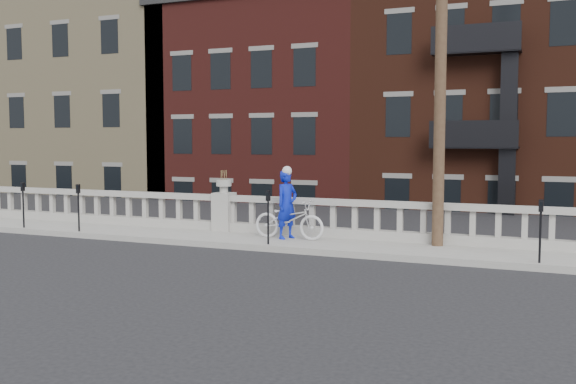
% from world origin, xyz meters
% --- Properties ---
extents(ground, '(120.00, 120.00, 0.00)m').
position_xyz_m(ground, '(0.00, 0.00, 0.00)').
color(ground, black).
rests_on(ground, ground).
extents(sidewalk, '(32.00, 2.20, 0.15)m').
position_xyz_m(sidewalk, '(0.00, 3.00, 0.07)').
color(sidewalk, gray).
rests_on(sidewalk, ground).
extents(balustrade, '(28.00, 0.34, 1.03)m').
position_xyz_m(balustrade, '(0.00, 3.95, 0.64)').
color(balustrade, gray).
rests_on(balustrade, sidewalk).
extents(planter_pedestal, '(0.55, 0.55, 1.76)m').
position_xyz_m(planter_pedestal, '(0.00, 3.95, 0.83)').
color(planter_pedestal, gray).
rests_on(planter_pedestal, sidewalk).
extents(lower_level, '(80.00, 44.00, 20.80)m').
position_xyz_m(lower_level, '(0.56, 23.04, 2.63)').
color(lower_level, '#605E59').
rests_on(lower_level, ground).
extents(utility_pole, '(1.60, 0.28, 10.00)m').
position_xyz_m(utility_pole, '(6.20, 3.60, 5.24)').
color(utility_pole, '#422D1E').
rests_on(utility_pole, sidewalk).
extents(parking_meter_b, '(0.10, 0.09, 1.36)m').
position_xyz_m(parking_meter_b, '(-5.84, 2.15, 1.00)').
color(parking_meter_b, black).
rests_on(parking_meter_b, sidewalk).
extents(parking_meter_c, '(0.10, 0.09, 1.36)m').
position_xyz_m(parking_meter_c, '(-3.76, 2.15, 1.00)').
color(parking_meter_c, black).
rests_on(parking_meter_c, sidewalk).
extents(parking_meter_d, '(0.10, 0.09, 1.36)m').
position_xyz_m(parking_meter_d, '(2.23, 2.15, 1.00)').
color(parking_meter_d, black).
rests_on(parking_meter_d, sidewalk).
extents(parking_meter_e, '(0.10, 0.09, 1.36)m').
position_xyz_m(parking_meter_e, '(8.60, 2.15, 1.00)').
color(parking_meter_e, black).
rests_on(parking_meter_e, sidewalk).
extents(bicycle, '(1.99, 0.74, 1.04)m').
position_xyz_m(bicycle, '(2.37, 3.20, 0.67)').
color(bicycle, silver).
rests_on(bicycle, sidewalk).
extents(cyclist, '(0.67, 0.79, 1.83)m').
position_xyz_m(cyclist, '(2.30, 3.21, 1.06)').
color(cyclist, '#0B1CB1').
rests_on(cyclist, sidewalk).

